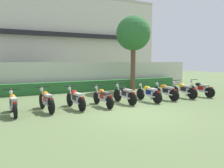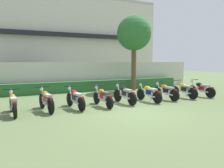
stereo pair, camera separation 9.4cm
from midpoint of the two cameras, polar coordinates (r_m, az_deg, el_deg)
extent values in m
plane|color=#607547|center=(8.62, 6.87, -7.70)|extent=(60.00, 60.00, 0.00)
cube|color=beige|center=(23.33, -14.70, 10.66)|extent=(20.12, 6.00, 7.99)
cube|color=black|center=(20.21, -12.92, 12.59)|extent=(16.90, 0.50, 0.36)
cube|color=#B2AD9E|center=(24.04, -14.98, 20.55)|extent=(20.12, 6.00, 0.30)
cube|color=beige|center=(15.38, -8.54, 2.03)|extent=(19.11, 0.30, 1.96)
cube|color=#28602D|center=(14.77, -7.70, -0.57)|extent=(15.29, 0.70, 0.70)
cube|color=black|center=(17.31, -22.18, 1.29)|extent=(4.72, 2.47, 1.00)
cube|color=#2D333D|center=(17.23, -22.94, 3.99)|extent=(2.92, 2.07, 0.65)
cylinder|color=black|center=(18.62, -17.97, 0.51)|extent=(0.70, 0.31, 0.68)
cylinder|color=black|center=(16.85, -16.23, 0.02)|extent=(0.70, 0.31, 0.68)
cylinder|color=black|center=(16.19, -26.91, -0.64)|extent=(0.70, 0.31, 0.68)
cylinder|color=brown|center=(15.33, 5.89, 4.23)|extent=(0.33, 0.33, 3.13)
sphere|color=#2D6B33|center=(15.44, 5.99, 13.15)|extent=(2.38, 2.38, 2.38)
cylinder|color=black|center=(9.71, -24.65, -4.89)|extent=(0.13, 0.59, 0.59)
cylinder|color=black|center=(8.54, -23.88, -6.30)|extent=(0.13, 0.59, 0.59)
cube|color=silver|center=(9.05, -24.30, -4.68)|extent=(0.24, 0.61, 0.22)
ellipsoid|color=orange|center=(9.18, -24.47, -3.08)|extent=(0.25, 0.45, 0.22)
cube|color=#B2ADA3|center=(8.79, -24.21, -3.59)|extent=(0.24, 0.53, 0.10)
cube|color=red|center=(8.39, -23.89, -4.57)|extent=(0.11, 0.09, 0.08)
cylinder|color=silver|center=(9.57, -24.68, -3.10)|extent=(0.07, 0.23, 0.65)
cylinder|color=black|center=(9.44, -24.71, -1.26)|extent=(0.60, 0.08, 0.04)
sphere|color=silver|center=(9.66, -24.79, -1.95)|extent=(0.14, 0.14, 0.14)
cylinder|color=silver|center=(8.82, -24.88, -5.83)|extent=(0.11, 0.55, 0.07)
cube|color=black|center=(8.99, -24.28, -4.42)|extent=(0.27, 0.38, 0.20)
cylinder|color=black|center=(9.92, -17.66, -4.25)|extent=(0.17, 0.64, 0.64)
cylinder|color=black|center=(8.74, -15.49, -5.55)|extent=(0.17, 0.64, 0.64)
cube|color=silver|center=(9.25, -16.59, -4.00)|extent=(0.27, 0.62, 0.22)
ellipsoid|color=orange|center=(9.38, -16.92, -2.45)|extent=(0.27, 0.46, 0.22)
cube|color=#B2ADA3|center=(9.00, -16.21, -2.91)|extent=(0.26, 0.54, 0.10)
cube|color=red|center=(8.59, -15.34, -3.84)|extent=(0.11, 0.09, 0.08)
cylinder|color=silver|center=(9.78, -17.58, -2.48)|extent=(0.08, 0.23, 0.65)
cylinder|color=black|center=(9.65, -17.50, -0.68)|extent=(0.60, 0.11, 0.04)
sphere|color=silver|center=(9.86, -17.79, -1.37)|extent=(0.14, 0.14, 0.14)
cylinder|color=silver|center=(9.01, -16.85, -5.12)|extent=(0.14, 0.55, 0.07)
cube|color=#A51414|center=(9.20, -16.51, -3.74)|extent=(0.28, 0.39, 0.20)
cylinder|color=black|center=(10.11, -10.79, -4.01)|extent=(0.16, 0.60, 0.59)
cylinder|color=black|center=(8.94, -7.73, -5.27)|extent=(0.16, 0.60, 0.59)
cube|color=silver|center=(9.45, -9.25, -3.76)|extent=(0.27, 0.62, 0.22)
ellipsoid|color=red|center=(9.57, -9.68, -2.25)|extent=(0.27, 0.46, 0.22)
cube|color=beige|center=(9.21, -8.71, -2.69)|extent=(0.26, 0.54, 0.10)
cube|color=red|center=(8.80, -7.48, -3.60)|extent=(0.11, 0.09, 0.08)
cylinder|color=silver|center=(9.98, -10.64, -2.28)|extent=(0.08, 0.23, 0.65)
cylinder|color=black|center=(9.85, -10.48, -0.50)|extent=(0.60, 0.11, 0.04)
sphere|color=silver|center=(10.05, -10.89, -1.19)|extent=(0.14, 0.14, 0.14)
cylinder|color=silver|center=(9.20, -9.31, -4.85)|extent=(0.13, 0.55, 0.07)
cube|color=black|center=(9.40, -9.13, -3.50)|extent=(0.28, 0.39, 0.20)
cylinder|color=black|center=(10.47, -3.84, -3.65)|extent=(0.12, 0.56, 0.56)
cylinder|color=black|center=(9.30, -0.38, -4.87)|extent=(0.12, 0.56, 0.56)
cube|color=silver|center=(9.81, -2.09, -3.41)|extent=(0.23, 0.61, 0.22)
ellipsoid|color=orange|center=(9.93, -2.53, -1.96)|extent=(0.24, 0.45, 0.22)
cube|color=#4C4742|center=(9.58, -1.47, -2.37)|extent=(0.23, 0.53, 0.10)
cube|color=red|center=(9.17, -0.09, -3.26)|extent=(0.10, 0.09, 0.08)
cylinder|color=silver|center=(10.34, -3.64, -1.98)|extent=(0.06, 0.23, 0.65)
cylinder|color=black|center=(10.22, -3.44, -0.27)|extent=(0.60, 0.07, 0.04)
sphere|color=silver|center=(10.41, -3.90, -0.92)|extent=(0.14, 0.14, 0.14)
cylinder|color=silver|center=(9.56, -2.05, -4.45)|extent=(0.10, 0.55, 0.07)
cube|color=#A51414|center=(9.76, -1.96, -3.16)|extent=(0.26, 0.37, 0.20)
cylinder|color=black|center=(11.04, 1.72, -2.99)|extent=(0.15, 0.62, 0.61)
cylinder|color=black|center=(10.06, 5.57, -3.91)|extent=(0.15, 0.62, 0.61)
cube|color=silver|center=(10.48, 3.72, -2.66)|extent=(0.26, 0.62, 0.22)
ellipsoid|color=black|center=(10.58, 3.19, -1.31)|extent=(0.27, 0.46, 0.22)
cube|color=#B2ADA3|center=(10.27, 4.47, -1.67)|extent=(0.25, 0.54, 0.10)
cube|color=red|center=(9.94, 5.94, -2.40)|extent=(0.11, 0.09, 0.08)
cylinder|color=silver|center=(10.92, 1.98, -1.40)|extent=(0.07, 0.23, 0.65)
cylinder|color=black|center=(10.81, 2.25, 0.23)|extent=(0.60, 0.10, 0.04)
sphere|color=silver|center=(10.99, 1.67, -0.40)|extent=(0.14, 0.14, 0.14)
cylinder|color=silver|center=(10.23, 3.98, -3.61)|extent=(0.13, 0.55, 0.07)
cube|color=black|center=(10.43, 3.88, -2.42)|extent=(0.28, 0.38, 0.20)
cylinder|color=black|center=(11.64, 7.80, -2.66)|extent=(0.15, 0.59, 0.58)
cylinder|color=black|center=(10.70, 12.10, -3.50)|extent=(0.15, 0.59, 0.58)
cube|color=silver|center=(11.10, 10.04, -2.33)|extent=(0.26, 0.62, 0.22)
ellipsoid|color=yellow|center=(11.19, 9.49, -1.06)|extent=(0.26, 0.46, 0.22)
cube|color=beige|center=(10.90, 10.86, -1.39)|extent=(0.25, 0.54, 0.10)
cube|color=red|center=(10.58, 12.50, -2.08)|extent=(0.11, 0.09, 0.08)
cylinder|color=silver|center=(11.52, 8.10, -1.14)|extent=(0.07, 0.23, 0.65)
cylinder|color=black|center=(11.42, 8.41, 0.41)|extent=(0.60, 0.10, 0.04)
sphere|color=silver|center=(11.59, 7.77, -0.20)|extent=(0.14, 0.14, 0.14)
cylinder|color=silver|center=(10.85, 10.42, -3.22)|extent=(0.12, 0.55, 0.07)
cube|color=navy|center=(11.05, 10.22, -2.11)|extent=(0.27, 0.38, 0.20)
cylinder|color=black|center=(12.33, 12.07, -2.21)|extent=(0.16, 0.60, 0.60)
cylinder|color=black|center=(11.52, 16.31, -2.90)|extent=(0.16, 0.60, 0.60)
cube|color=silver|center=(11.86, 14.31, -1.86)|extent=(0.27, 0.62, 0.22)
ellipsoid|color=orange|center=(11.95, 13.75, -0.68)|extent=(0.27, 0.46, 0.22)
cube|color=#B2ADA3|center=(11.68, 15.16, -0.96)|extent=(0.26, 0.54, 0.10)
cube|color=red|center=(11.41, 16.73, -1.58)|extent=(0.11, 0.09, 0.08)
cylinder|color=silver|center=(12.23, 12.40, -0.77)|extent=(0.08, 0.23, 0.65)
cylinder|color=black|center=(12.13, 12.73, 0.68)|extent=(0.60, 0.11, 0.04)
sphere|color=silver|center=(12.29, 12.05, 0.11)|extent=(0.14, 0.14, 0.14)
cylinder|color=silver|center=(11.62, 14.79, -2.68)|extent=(0.14, 0.55, 0.07)
cube|color=black|center=(11.82, 14.49, -1.65)|extent=(0.28, 0.39, 0.20)
cylinder|color=black|center=(13.24, 16.37, -1.76)|extent=(0.14, 0.60, 0.60)
cylinder|color=black|center=(12.39, 20.74, -2.43)|extent=(0.14, 0.60, 0.60)
cube|color=silver|center=(12.75, 18.67, -1.44)|extent=(0.25, 0.61, 0.22)
ellipsoid|color=yellow|center=(12.84, 18.14, -0.34)|extent=(0.25, 0.46, 0.22)
cube|color=#B2ADA3|center=(12.58, 19.49, -0.61)|extent=(0.24, 0.53, 0.10)
cube|color=red|center=(12.29, 21.15, -1.19)|extent=(0.11, 0.09, 0.08)
cylinder|color=silver|center=(13.14, 16.69, -0.42)|extent=(0.07, 0.23, 0.65)
cylinder|color=black|center=(13.04, 17.03, 0.94)|extent=(0.60, 0.08, 0.04)
sphere|color=silver|center=(13.19, 16.37, 0.40)|extent=(0.14, 0.14, 0.14)
cylinder|color=silver|center=(12.52, 19.15, -2.20)|extent=(0.11, 0.55, 0.07)
cube|color=black|center=(12.71, 18.85, -1.24)|extent=(0.27, 0.38, 0.20)
cylinder|color=black|center=(13.98, 20.41, -1.48)|extent=(0.14, 0.61, 0.60)
cylinder|color=black|center=(13.24, 24.66, -2.07)|extent=(0.14, 0.61, 0.60)
cube|color=silver|center=(13.55, 22.67, -1.16)|extent=(0.25, 0.62, 0.22)
ellipsoid|color=black|center=(13.63, 22.14, -0.13)|extent=(0.26, 0.46, 0.22)
cube|color=#B2ADA3|center=(13.40, 23.50, -0.37)|extent=(0.24, 0.54, 0.10)
cube|color=red|center=(13.15, 25.07, -0.91)|extent=(0.11, 0.09, 0.08)
cylinder|color=silver|center=(13.89, 20.75, -0.22)|extent=(0.07, 0.23, 0.65)
cylinder|color=black|center=(13.81, 21.09, 1.07)|extent=(0.60, 0.09, 0.04)
sphere|color=silver|center=(13.94, 20.43, 0.56)|extent=(0.14, 0.14, 0.14)
cylinder|color=silver|center=(13.33, 23.20, -1.86)|extent=(0.12, 0.55, 0.07)
cube|color=#A51414|center=(13.52, 22.85, -0.97)|extent=(0.27, 0.38, 0.20)
camera|label=1|loc=(0.05, -89.74, 0.03)|focal=34.77mm
camera|label=2|loc=(0.05, 90.26, -0.03)|focal=34.77mm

